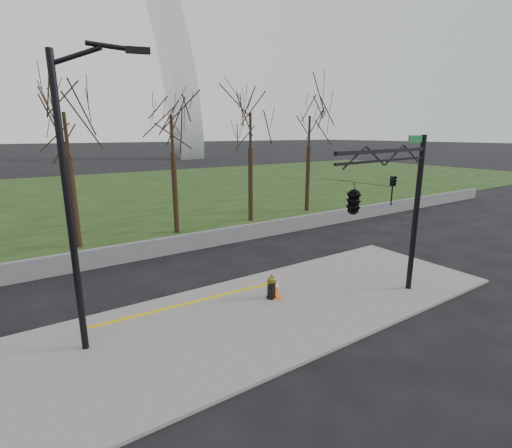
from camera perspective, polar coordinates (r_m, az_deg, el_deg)
ground at (r=13.35m, az=2.44°, el=-13.17°), size 500.00×500.00×0.00m
sidewalk at (r=13.33m, az=2.44°, el=-12.98°), size 18.00×6.00×0.10m
grass_strip at (r=40.63m, az=-23.58°, el=4.13°), size 120.00×40.00×0.06m
guardrail at (r=19.74m, az=-11.46°, el=-2.96°), size 60.00×0.30×0.90m
tree_row at (r=21.80m, az=-26.73°, el=7.73°), size 37.41×4.00×8.59m
fire_hydrant at (r=13.90m, az=2.42°, el=-9.68°), size 0.56×0.40×0.91m
traffic_cone at (r=13.97m, az=3.03°, el=-9.86°), size 0.41×0.41×0.70m
street_light at (r=10.66m, az=-25.94°, el=5.09°), size 2.32×0.91×8.21m
traffic_signal_mast at (r=12.22m, az=16.88°, el=4.23°), size 5.08×2.53×6.00m
caution_tape at (r=12.52m, az=-9.75°, el=-11.79°), size 6.50×0.35×0.46m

